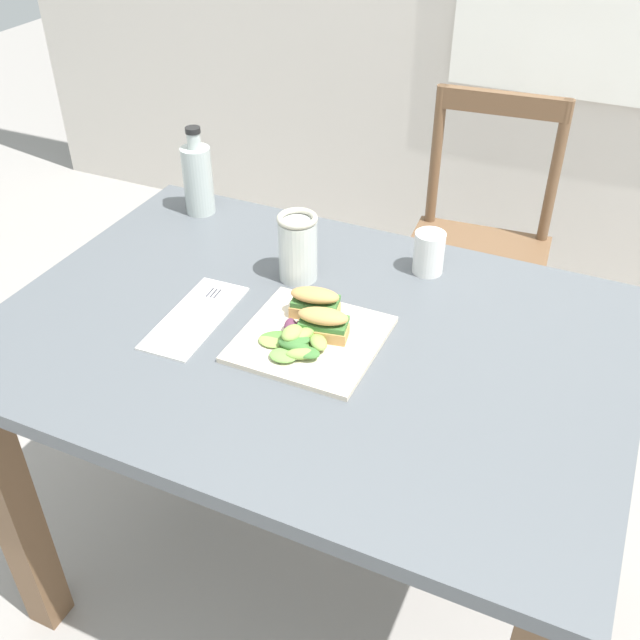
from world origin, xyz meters
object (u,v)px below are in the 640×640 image
object	(u,v)px
chair_wooden_far	(476,251)
cup_extra_side	(429,253)
mason_jar_iced_tea	(298,250)
fork_on_napkin	(199,310)
dining_table	(309,388)
sandwich_half_back	(315,302)
bottle_cold_brew	(198,182)
sandwich_half_front	(323,323)
plate_lunch	(311,339)

from	to	relation	value
chair_wooden_far	cup_extra_side	xyz separation A→B (m)	(0.02, -0.62, 0.34)
mason_jar_iced_tea	fork_on_napkin	bearing A→B (deg)	-121.21
chair_wooden_far	cup_extra_side	distance (m)	0.70
fork_on_napkin	cup_extra_side	bearing A→B (deg)	42.79
dining_table	sandwich_half_back	world-z (taller)	sandwich_half_back
sandwich_half_back	fork_on_napkin	xyz separation A→B (m)	(-0.21, -0.07, -0.03)
dining_table	bottle_cold_brew	world-z (taller)	bottle_cold_brew
dining_table	fork_on_napkin	size ratio (longest dim) A/B	6.16
dining_table	sandwich_half_front	bearing A→B (deg)	-23.83
fork_on_napkin	cup_extra_side	distance (m)	0.47
sandwich_half_front	cup_extra_side	bearing A→B (deg)	71.89
cup_extra_side	dining_table	bearing A→B (deg)	-115.26
chair_wooden_far	plate_lunch	world-z (taller)	chair_wooden_far
sandwich_half_front	cup_extra_side	world-z (taller)	cup_extra_side
bottle_cold_brew	mason_jar_iced_tea	distance (m)	0.37
dining_table	fork_on_napkin	xyz separation A→B (m)	(-0.21, -0.03, 0.14)
sandwich_half_back	bottle_cold_brew	distance (m)	0.50
mason_jar_iced_tea	chair_wooden_far	bearing A→B (deg)	74.63
plate_lunch	dining_table	bearing A→B (deg)	121.82
chair_wooden_far	sandwich_half_back	world-z (taller)	chair_wooden_far
chair_wooden_far	plate_lunch	xyz separation A→B (m)	(-0.09, -0.93, 0.30)
mason_jar_iced_tea	cup_extra_side	distance (m)	0.26
chair_wooden_far	plate_lunch	bearing A→B (deg)	-95.76
dining_table	mason_jar_iced_tea	xyz separation A→B (m)	(-0.10, 0.15, 0.20)
fork_on_napkin	bottle_cold_brew	bearing A→B (deg)	121.59
dining_table	chair_wooden_far	world-z (taller)	chair_wooden_far
sandwich_half_front	sandwich_half_back	size ratio (longest dim) A/B	1.00
sandwich_half_front	bottle_cold_brew	xyz separation A→B (m)	(-0.46, 0.33, 0.04)
chair_wooden_far	plate_lunch	distance (m)	0.98
fork_on_napkin	mason_jar_iced_tea	size ratio (longest dim) A/B	1.34
sandwich_half_back	mason_jar_iced_tea	distance (m)	0.15
chair_wooden_far	bottle_cold_brew	size ratio (longest dim) A/B	4.29
bottle_cold_brew	cup_extra_side	world-z (taller)	bottle_cold_brew
chair_wooden_far	plate_lunch	size ratio (longest dim) A/B	3.59
chair_wooden_far	fork_on_napkin	bearing A→B (deg)	-108.86
chair_wooden_far	mason_jar_iced_tea	distance (m)	0.85
mason_jar_iced_tea	bottle_cold_brew	bearing A→B (deg)	153.99
sandwich_half_back	bottle_cold_brew	xyz separation A→B (m)	(-0.42, 0.28, 0.04)
cup_extra_side	sandwich_half_front	bearing A→B (deg)	-108.11
fork_on_napkin	sandwich_half_front	bearing A→B (deg)	4.45
chair_wooden_far	sandwich_half_front	bearing A→B (deg)	-94.64
chair_wooden_far	bottle_cold_brew	bearing A→B (deg)	-132.33
fork_on_napkin	cup_extra_side	xyz separation A→B (m)	(0.34, 0.32, 0.04)
dining_table	cup_extra_side	world-z (taller)	cup_extra_side
mason_jar_iced_tea	sandwich_half_back	bearing A→B (deg)	-52.03
sandwich_half_back	fork_on_napkin	bearing A→B (deg)	-160.59
plate_lunch	sandwich_half_front	distance (m)	0.04
chair_wooden_far	sandwich_half_back	distance (m)	0.93
dining_table	bottle_cold_brew	xyz separation A→B (m)	(-0.42, 0.31, 0.21)
chair_wooden_far	sandwich_half_back	size ratio (longest dim) A/B	9.01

